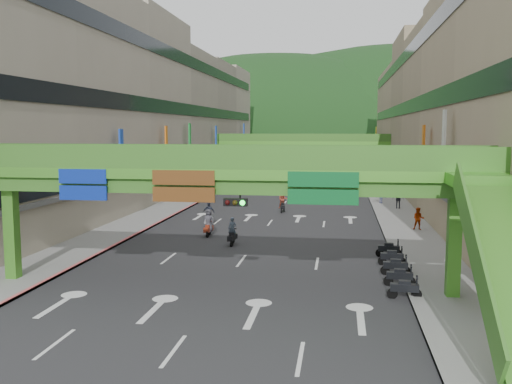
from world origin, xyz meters
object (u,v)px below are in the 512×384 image
at_px(overpass_near, 236,186).
at_px(car_silver, 270,180).
at_px(pedestrian_red, 418,221).
at_px(scooter_rider_mid, 283,201).
at_px(scooter_rider_near, 232,232).
at_px(car_yellow, 304,190).

height_order(overpass_near, car_silver, overpass_near).
bearing_deg(pedestrian_red, scooter_rider_mid, 152.84).
xyz_separation_m(scooter_rider_near, car_yellow, (3.02, 29.57, -0.24)).
bearing_deg(scooter_rider_mid, car_silver, 99.69).
bearing_deg(scooter_rider_mid, scooter_rider_near, -96.71).
xyz_separation_m(overpass_near, scooter_rider_near, (-2.34, 11.14, -4.33)).
bearing_deg(scooter_rider_mid, car_yellow, 85.17).
relative_size(overpass_near, pedestrian_red, 16.38).
relative_size(scooter_rider_near, scooter_rider_mid, 0.91).
distance_m(overpass_near, scooter_rider_mid, 27.19).
xyz_separation_m(overpass_near, car_yellow, (0.68, 40.71, -4.57)).
height_order(scooter_rider_near, scooter_rider_mid, scooter_rider_mid).
bearing_deg(scooter_rider_near, car_yellow, 84.17).
height_order(car_silver, pedestrian_red, pedestrian_red).
xyz_separation_m(car_silver, pedestrian_red, (15.68, -34.05, 0.17)).
bearing_deg(overpass_near, car_yellow, 89.04).
height_order(car_yellow, pedestrian_red, pedestrian_red).
height_order(scooter_rider_mid, pedestrian_red, scooter_rider_mid).
relative_size(car_yellow, pedestrian_red, 2.20).
xyz_separation_m(overpass_near, scooter_rider_mid, (-0.49, 26.88, -4.11)).
height_order(scooter_rider_near, pedestrian_red, scooter_rider_near).
xyz_separation_m(scooter_rider_near, car_silver, (-2.50, 41.20, -0.20)).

